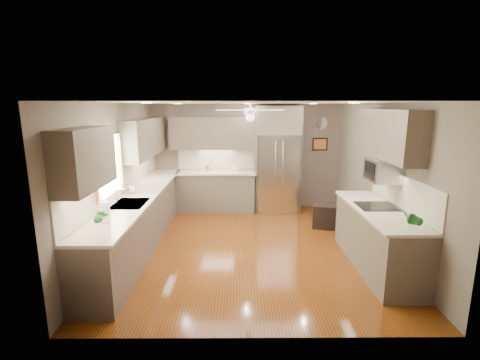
{
  "coord_description": "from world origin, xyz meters",
  "views": [
    {
      "loc": [
        -0.22,
        -5.81,
        2.46
      ],
      "look_at": [
        -0.18,
        0.6,
        1.08
      ],
      "focal_mm": 26.0,
      "sensor_mm": 36.0,
      "label": 1
    }
  ],
  "objects_px": {
    "canister_c": "(217,167)",
    "potted_plant_right": "(411,218)",
    "soap_bottle": "(132,188)",
    "refrigerator": "(277,161)",
    "potted_plant_left": "(99,217)",
    "canister_b": "(208,169)",
    "bowl": "(235,171)",
    "microwave": "(383,170)",
    "paper_towel": "(105,212)",
    "stool": "(324,216)"
  },
  "relations": [
    {
      "from": "potted_plant_left",
      "to": "bowl",
      "type": "relative_size",
      "value": 1.69
    },
    {
      "from": "potted_plant_left",
      "to": "refrigerator",
      "type": "relative_size",
      "value": 0.13
    },
    {
      "from": "potted_plant_left",
      "to": "paper_towel",
      "type": "xyz_separation_m",
      "value": [
        -0.03,
        0.25,
        -0.02
      ]
    },
    {
      "from": "soap_bottle",
      "to": "bowl",
      "type": "xyz_separation_m",
      "value": [
        1.79,
        2.04,
        -0.08
      ]
    },
    {
      "from": "bowl",
      "to": "paper_towel",
      "type": "height_order",
      "value": "paper_towel"
    },
    {
      "from": "stool",
      "to": "paper_towel",
      "type": "distance_m",
      "value": 4.37
    },
    {
      "from": "canister_b",
      "to": "canister_c",
      "type": "distance_m",
      "value": 0.21
    },
    {
      "from": "microwave",
      "to": "paper_towel",
      "type": "bearing_deg",
      "value": -167.76
    },
    {
      "from": "soap_bottle",
      "to": "refrigerator",
      "type": "height_order",
      "value": "refrigerator"
    },
    {
      "from": "bowl",
      "to": "microwave",
      "type": "height_order",
      "value": "microwave"
    },
    {
      "from": "canister_b",
      "to": "potted_plant_right",
      "type": "bearing_deg",
      "value": -54.06
    },
    {
      "from": "canister_c",
      "to": "paper_towel",
      "type": "bearing_deg",
      "value": -108.76
    },
    {
      "from": "canister_c",
      "to": "stool",
      "type": "bearing_deg",
      "value": -28.53
    },
    {
      "from": "refrigerator",
      "to": "microwave",
      "type": "height_order",
      "value": "refrigerator"
    },
    {
      "from": "potted_plant_right",
      "to": "stool",
      "type": "relative_size",
      "value": 0.59
    },
    {
      "from": "canister_b",
      "to": "refrigerator",
      "type": "height_order",
      "value": "refrigerator"
    },
    {
      "from": "soap_bottle",
      "to": "refrigerator",
      "type": "xyz_separation_m",
      "value": [
        2.77,
        2.02,
        0.15
      ]
    },
    {
      "from": "soap_bottle",
      "to": "potted_plant_left",
      "type": "height_order",
      "value": "potted_plant_left"
    },
    {
      "from": "soap_bottle",
      "to": "canister_c",
      "type": "bearing_deg",
      "value": 57.43
    },
    {
      "from": "bowl",
      "to": "refrigerator",
      "type": "height_order",
      "value": "refrigerator"
    },
    {
      "from": "canister_c",
      "to": "potted_plant_left",
      "type": "height_order",
      "value": "potted_plant_left"
    },
    {
      "from": "potted_plant_left",
      "to": "canister_b",
      "type": "bearing_deg",
      "value": 75.25
    },
    {
      "from": "potted_plant_left",
      "to": "paper_towel",
      "type": "distance_m",
      "value": 0.26
    },
    {
      "from": "potted_plant_right",
      "to": "paper_towel",
      "type": "height_order",
      "value": "potted_plant_right"
    },
    {
      "from": "microwave",
      "to": "stool",
      "type": "bearing_deg",
      "value": 106.56
    },
    {
      "from": "refrigerator",
      "to": "stool",
      "type": "xyz_separation_m",
      "value": [
        0.86,
        -1.14,
        -0.95
      ]
    },
    {
      "from": "canister_b",
      "to": "bowl",
      "type": "xyz_separation_m",
      "value": [
        0.64,
        -0.01,
        -0.05
      ]
    },
    {
      "from": "canister_c",
      "to": "potted_plant_right",
      "type": "bearing_deg",
      "value": -56.49
    },
    {
      "from": "soap_bottle",
      "to": "potted_plant_right",
      "type": "relative_size",
      "value": 0.63
    },
    {
      "from": "potted_plant_left",
      "to": "bowl",
      "type": "bearing_deg",
      "value": 66.67
    },
    {
      "from": "potted_plant_right",
      "to": "bowl",
      "type": "bearing_deg",
      "value": 119.37
    },
    {
      "from": "refrigerator",
      "to": "potted_plant_left",
      "type": "bearing_deg",
      "value": -124.61
    },
    {
      "from": "potted_plant_right",
      "to": "microwave",
      "type": "height_order",
      "value": "microwave"
    },
    {
      "from": "soap_bottle",
      "to": "stool",
      "type": "distance_m",
      "value": 3.82
    },
    {
      "from": "potted_plant_right",
      "to": "stool",
      "type": "bearing_deg",
      "value": 97.49
    },
    {
      "from": "canister_c",
      "to": "potted_plant_right",
      "type": "relative_size",
      "value": 0.59
    },
    {
      "from": "canister_c",
      "to": "bowl",
      "type": "bearing_deg",
      "value": -9.71
    },
    {
      "from": "canister_b",
      "to": "potted_plant_left",
      "type": "xyz_separation_m",
      "value": [
        -1.02,
        -3.86,
        0.09
      ]
    },
    {
      "from": "canister_c",
      "to": "soap_bottle",
      "type": "relative_size",
      "value": 0.94
    },
    {
      "from": "soap_bottle",
      "to": "potted_plant_left",
      "type": "bearing_deg",
      "value": -85.82
    },
    {
      "from": "potted_plant_left",
      "to": "soap_bottle",
      "type": "bearing_deg",
      "value": 94.18
    },
    {
      "from": "canister_c",
      "to": "potted_plant_right",
      "type": "distance_m",
      "value": 4.79
    },
    {
      "from": "microwave",
      "to": "stool",
      "type": "xyz_separation_m",
      "value": [
        -0.47,
        1.57,
        -1.24
      ]
    },
    {
      "from": "bowl",
      "to": "paper_towel",
      "type": "xyz_separation_m",
      "value": [
        -1.69,
        -3.6,
        0.12
      ]
    },
    {
      "from": "paper_towel",
      "to": "canister_b",
      "type": "bearing_deg",
      "value": 73.89
    },
    {
      "from": "canister_c",
      "to": "paper_towel",
      "type": "distance_m",
      "value": 3.88
    },
    {
      "from": "refrigerator",
      "to": "canister_b",
      "type": "bearing_deg",
      "value": 178.79
    },
    {
      "from": "canister_c",
      "to": "paper_towel",
      "type": "height_order",
      "value": "paper_towel"
    },
    {
      "from": "canister_b",
      "to": "stool",
      "type": "xyz_separation_m",
      "value": [
        2.49,
        -1.18,
        -0.77
      ]
    },
    {
      "from": "bowl",
      "to": "microwave",
      "type": "xyz_separation_m",
      "value": [
        2.31,
        -2.73,
        0.52
      ]
    }
  ]
}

